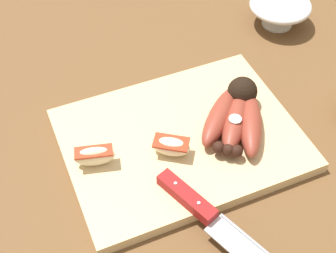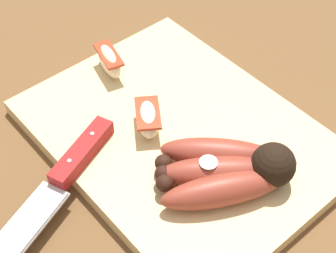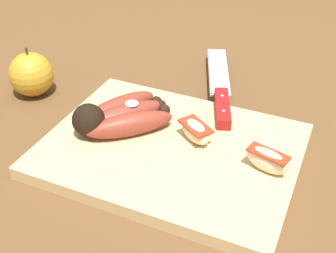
{
  "view_description": "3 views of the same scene",
  "coord_description": "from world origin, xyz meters",
  "px_view_note": "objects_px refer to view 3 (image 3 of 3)",
  "views": [
    {
      "loc": [
        -0.19,
        -0.45,
        0.6
      ],
      "look_at": [
        -0.0,
        -0.0,
        0.06
      ],
      "focal_mm": 52.0,
      "sensor_mm": 36.0,
      "label": 1
    },
    {
      "loc": [
        0.32,
        -0.28,
        0.48
      ],
      "look_at": [
        0.02,
        -0.02,
        0.04
      ],
      "focal_mm": 55.18,
      "sensor_mm": 36.0,
      "label": 2
    },
    {
      "loc": [
        -0.18,
        0.47,
        0.41
      ],
      "look_at": [
        0.04,
        -0.03,
        0.03
      ],
      "focal_mm": 47.47,
      "sensor_mm": 36.0,
      "label": 3
    }
  ],
  "objects_px": {
    "whole_apple": "(31,74)",
    "apple_wedge_middle": "(195,131)",
    "banana_bunch": "(119,116)",
    "chefs_knife": "(221,94)",
    "apple_wedge_near": "(267,161)"
  },
  "relations": [
    {
      "from": "whole_apple",
      "to": "apple_wedge_middle",
      "type": "bearing_deg",
      "value": 173.25
    },
    {
      "from": "chefs_knife",
      "to": "apple_wedge_near",
      "type": "bearing_deg",
      "value": 126.12
    },
    {
      "from": "banana_bunch",
      "to": "apple_wedge_middle",
      "type": "height_order",
      "value": "banana_bunch"
    },
    {
      "from": "banana_bunch",
      "to": "apple_wedge_near",
      "type": "xyz_separation_m",
      "value": [
        -0.23,
        0.01,
        -0.0
      ]
    },
    {
      "from": "chefs_knife",
      "to": "apple_wedge_near",
      "type": "distance_m",
      "value": 0.2
    },
    {
      "from": "apple_wedge_middle",
      "to": "whole_apple",
      "type": "bearing_deg",
      "value": -6.75
    },
    {
      "from": "apple_wedge_near",
      "to": "whole_apple",
      "type": "relative_size",
      "value": 0.71
    },
    {
      "from": "apple_wedge_near",
      "to": "whole_apple",
      "type": "height_order",
      "value": "whole_apple"
    },
    {
      "from": "chefs_knife",
      "to": "apple_wedge_middle",
      "type": "xyz_separation_m",
      "value": [
        -0.0,
        0.13,
        0.01
      ]
    },
    {
      "from": "chefs_knife",
      "to": "apple_wedge_middle",
      "type": "bearing_deg",
      "value": 92.01
    },
    {
      "from": "banana_bunch",
      "to": "chefs_knife",
      "type": "distance_m",
      "value": 0.19
    },
    {
      "from": "whole_apple",
      "to": "banana_bunch",
      "type": "bearing_deg",
      "value": 165.63
    },
    {
      "from": "banana_bunch",
      "to": "chefs_knife",
      "type": "height_order",
      "value": "banana_bunch"
    },
    {
      "from": "banana_bunch",
      "to": "apple_wedge_middle",
      "type": "distance_m",
      "value": 0.12
    },
    {
      "from": "apple_wedge_near",
      "to": "whole_apple",
      "type": "xyz_separation_m",
      "value": [
        0.44,
        -0.07,
        0.0
      ]
    }
  ]
}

